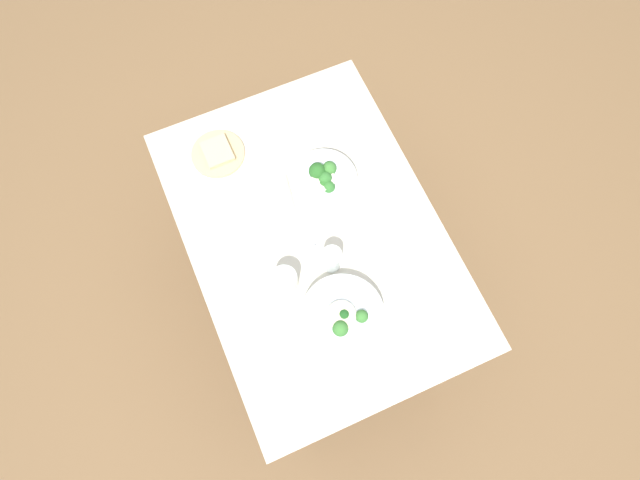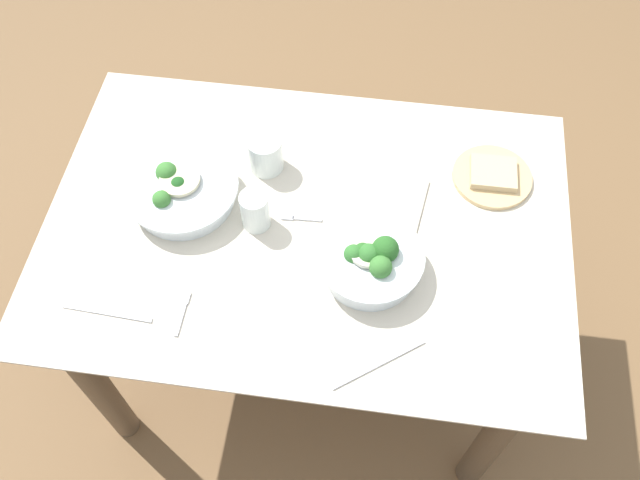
{
  "view_description": "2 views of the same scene",
  "coord_description": "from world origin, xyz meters",
  "px_view_note": "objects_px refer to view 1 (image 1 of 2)",
  "views": [
    {
      "loc": [
        -0.59,
        0.24,
        2.43
      ],
      "look_at": [
        -0.03,
        -0.0,
        0.75
      ],
      "focal_mm": 30.32,
      "sensor_mm": 36.0,
      "label": 1
    },
    {
      "loc": [
        0.15,
        -0.85,
        2.01
      ],
      "look_at": [
        0.04,
        -0.06,
        0.75
      ],
      "focal_mm": 38.02,
      "sensor_mm": 36.0,
      "label": 2
    }
  ],
  "objects_px": {
    "broccoli_bowl_near": "(323,181)",
    "napkin_folded_upper": "(270,201)",
    "bread_side_plate": "(218,153)",
    "broccoli_bowl_far": "(343,316)",
    "water_glass_side": "(285,281)",
    "table_knife_left": "(374,155)",
    "fork_by_near_bowl": "(413,265)",
    "water_glass_center": "(332,259)",
    "table_knife_right": "(442,304)",
    "fork_by_far_bowl": "(313,241)"
  },
  "relations": [
    {
      "from": "water_glass_side",
      "to": "table_knife_right",
      "type": "height_order",
      "value": "water_glass_side"
    },
    {
      "from": "broccoli_bowl_far",
      "to": "water_glass_center",
      "type": "xyz_separation_m",
      "value": [
        0.18,
        -0.04,
        0.02
      ]
    },
    {
      "from": "napkin_folded_upper",
      "to": "table_knife_left",
      "type": "bearing_deg",
      "value": -87.41
    },
    {
      "from": "broccoli_bowl_far",
      "to": "fork_by_far_bowl",
      "type": "xyz_separation_m",
      "value": [
        0.28,
        -0.02,
        -0.03
      ]
    },
    {
      "from": "fork_by_near_bowl",
      "to": "napkin_folded_upper",
      "type": "xyz_separation_m",
      "value": [
        0.4,
        0.35,
        0.0
      ]
    },
    {
      "from": "fork_by_near_bowl",
      "to": "broccoli_bowl_far",
      "type": "bearing_deg",
      "value": 14.47
    },
    {
      "from": "bread_side_plate",
      "to": "table_knife_left",
      "type": "relative_size",
      "value": 0.88
    },
    {
      "from": "bread_side_plate",
      "to": "napkin_folded_upper",
      "type": "distance_m",
      "value": 0.26
    },
    {
      "from": "fork_by_far_bowl",
      "to": "fork_by_near_bowl",
      "type": "bearing_deg",
      "value": 49.84
    },
    {
      "from": "fork_by_near_bowl",
      "to": "table_knife_right",
      "type": "xyz_separation_m",
      "value": [
        -0.16,
        -0.02,
        -0.0
      ]
    },
    {
      "from": "water_glass_center",
      "to": "water_glass_side",
      "type": "distance_m",
      "value": 0.17
    },
    {
      "from": "fork_by_far_bowl",
      "to": "table_knife_left",
      "type": "xyz_separation_m",
      "value": [
        0.21,
        -0.33,
        -0.0
      ]
    },
    {
      "from": "broccoli_bowl_near",
      "to": "water_glass_side",
      "type": "distance_m",
      "value": 0.38
    },
    {
      "from": "water_glass_side",
      "to": "napkin_folded_upper",
      "type": "relative_size",
      "value": 0.54
    },
    {
      "from": "broccoli_bowl_far",
      "to": "water_glass_side",
      "type": "xyz_separation_m",
      "value": [
        0.18,
        0.13,
        0.01
      ]
    },
    {
      "from": "broccoli_bowl_far",
      "to": "fork_by_near_bowl",
      "type": "relative_size",
      "value": 2.53
    },
    {
      "from": "water_glass_center",
      "to": "fork_by_near_bowl",
      "type": "relative_size",
      "value": 0.95
    },
    {
      "from": "table_knife_left",
      "to": "fork_by_near_bowl",
      "type": "bearing_deg",
      "value": -43.98
    },
    {
      "from": "bread_side_plate",
      "to": "table_knife_left",
      "type": "distance_m",
      "value": 0.56
    },
    {
      "from": "water_glass_center",
      "to": "water_glass_side",
      "type": "height_order",
      "value": "water_glass_center"
    },
    {
      "from": "fork_by_far_bowl",
      "to": "table_knife_left",
      "type": "height_order",
      "value": "same"
    },
    {
      "from": "table_knife_left",
      "to": "bread_side_plate",
      "type": "bearing_deg",
      "value": -149.7
    },
    {
      "from": "broccoli_bowl_near",
      "to": "fork_by_near_bowl",
      "type": "height_order",
      "value": "broccoli_bowl_near"
    },
    {
      "from": "bread_side_plate",
      "to": "water_glass_side",
      "type": "relative_size",
      "value": 2.04
    },
    {
      "from": "fork_by_near_bowl",
      "to": "table_knife_right",
      "type": "bearing_deg",
      "value": 99.54
    },
    {
      "from": "water_glass_center",
      "to": "water_glass_side",
      "type": "xyz_separation_m",
      "value": [
        -0.01,
        0.17,
        -0.0
      ]
    },
    {
      "from": "broccoli_bowl_far",
      "to": "fork_by_near_bowl",
      "type": "bearing_deg",
      "value": -76.34
    },
    {
      "from": "water_glass_side",
      "to": "table_knife_left",
      "type": "height_order",
      "value": "water_glass_side"
    },
    {
      "from": "fork_by_near_bowl",
      "to": "napkin_folded_upper",
      "type": "distance_m",
      "value": 0.54
    },
    {
      "from": "table_knife_right",
      "to": "napkin_folded_upper",
      "type": "height_order",
      "value": "napkin_folded_upper"
    },
    {
      "from": "water_glass_side",
      "to": "napkin_folded_upper",
      "type": "distance_m",
      "value": 0.31
    },
    {
      "from": "fork_by_far_bowl",
      "to": "fork_by_near_bowl",
      "type": "distance_m",
      "value": 0.34
    },
    {
      "from": "broccoli_bowl_near",
      "to": "napkin_folded_upper",
      "type": "height_order",
      "value": "broccoli_bowl_near"
    },
    {
      "from": "broccoli_bowl_far",
      "to": "broccoli_bowl_near",
      "type": "xyz_separation_m",
      "value": [
        0.45,
        -0.13,
        0.01
      ]
    },
    {
      "from": "broccoli_bowl_near",
      "to": "water_glass_side",
      "type": "height_order",
      "value": "broccoli_bowl_near"
    },
    {
      "from": "fork_by_near_bowl",
      "to": "table_knife_left",
      "type": "distance_m",
      "value": 0.43
    },
    {
      "from": "water_glass_center",
      "to": "bread_side_plate",
      "type": "bearing_deg",
      "value": 20.78
    },
    {
      "from": "bread_side_plate",
      "to": "napkin_folded_upper",
      "type": "xyz_separation_m",
      "value": [
        -0.25,
        -0.1,
        -0.01
      ]
    },
    {
      "from": "fork_by_far_bowl",
      "to": "napkin_folded_upper",
      "type": "xyz_separation_m",
      "value": [
        0.19,
        0.08,
        0.0
      ]
    },
    {
      "from": "bread_side_plate",
      "to": "fork_by_far_bowl",
      "type": "relative_size",
      "value": 1.96
    },
    {
      "from": "fork_by_far_bowl",
      "to": "fork_by_near_bowl",
      "type": "height_order",
      "value": "same"
    },
    {
      "from": "water_glass_center",
      "to": "table_knife_left",
      "type": "distance_m",
      "value": 0.44
    },
    {
      "from": "water_glass_side",
      "to": "napkin_folded_upper",
      "type": "xyz_separation_m",
      "value": [
        0.3,
        -0.06,
        -0.04
      ]
    },
    {
      "from": "water_glass_center",
      "to": "table_knife_left",
      "type": "xyz_separation_m",
      "value": [
        0.31,
        -0.31,
        -0.05
      ]
    },
    {
      "from": "broccoli_bowl_far",
      "to": "fork_by_far_bowl",
      "type": "bearing_deg",
      "value": -3.88
    },
    {
      "from": "bread_side_plate",
      "to": "table_knife_right",
      "type": "bearing_deg",
      "value": -149.56
    },
    {
      "from": "bread_side_plate",
      "to": "fork_by_far_bowl",
      "type": "xyz_separation_m",
      "value": [
        -0.44,
        -0.18,
        -0.01
      ]
    },
    {
      "from": "fork_by_near_bowl",
      "to": "table_knife_right",
      "type": "relative_size",
      "value": 0.52
    },
    {
      "from": "bread_side_plate",
      "to": "water_glass_center",
      "type": "bearing_deg",
      "value": -159.22
    },
    {
      "from": "water_glass_center",
      "to": "fork_by_far_bowl",
      "type": "distance_m",
      "value": 0.11
    }
  ]
}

